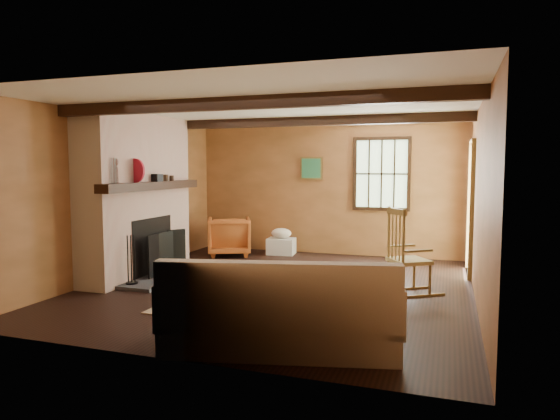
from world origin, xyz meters
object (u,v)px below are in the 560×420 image
at_px(fireplace, 138,202).
at_px(laundry_basket, 281,246).
at_px(sofa, 282,315).
at_px(armchair, 229,236).
at_px(rocking_chair, 406,258).

bearing_deg(fireplace, laundry_basket, 58.85).
bearing_deg(sofa, fireplace, 130.55).
relative_size(fireplace, armchair, 3.09).
bearing_deg(rocking_chair, laundry_basket, 13.55).
xyz_separation_m(fireplace, sofa, (2.99, -2.18, -0.80)).
bearing_deg(sofa, laundry_basket, 95.30).
height_order(laundry_basket, armchair, armchair).
distance_m(fireplace, armchair, 2.20).
height_order(rocking_chair, sofa, rocking_chair).
distance_m(rocking_chair, laundry_basket, 3.33).
relative_size(rocking_chair, sofa, 0.50).
xyz_separation_m(sofa, laundry_basket, (-1.55, 4.57, -0.15)).
distance_m(laundry_basket, armchair, 0.99).
relative_size(laundry_basket, armchair, 0.64).
bearing_deg(fireplace, rocking_chair, 2.16).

